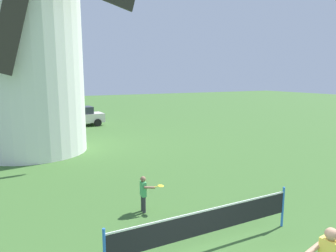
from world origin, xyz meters
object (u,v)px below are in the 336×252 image
object	(u,v)px
tennis_net	(208,222)
player_far	(144,192)
windmill	(26,28)
parked_car_cream	(78,116)

from	to	relation	value
tennis_net	player_far	world-z (taller)	same
windmill	tennis_net	distance (m)	13.51
tennis_net	parked_car_cream	world-z (taller)	parked_car_cream
player_far	parked_car_cream	size ratio (longest dim) A/B	0.27
windmill	tennis_net	world-z (taller)	windmill
parked_car_cream	player_far	bearing A→B (deg)	-94.49
windmill	parked_car_cream	xyz separation A→B (m)	(3.70, 7.55, -5.58)
player_far	tennis_net	bearing A→B (deg)	-78.06
tennis_net	parked_car_cream	size ratio (longest dim) A/B	1.20
player_far	windmill	bearing A→B (deg)	104.15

